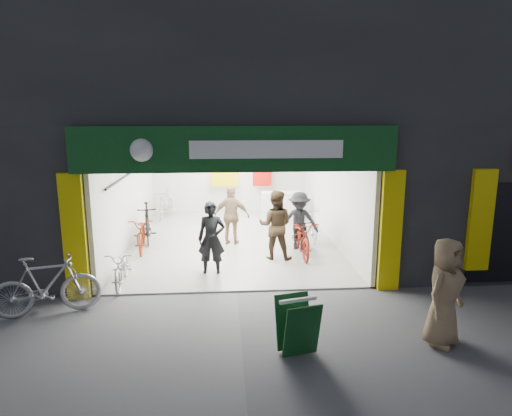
{
  "coord_description": "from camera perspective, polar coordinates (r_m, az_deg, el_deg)",
  "views": [
    {
      "loc": [
        -0.27,
        -9.11,
        3.78
      ],
      "look_at": [
        0.52,
        1.5,
        1.51
      ],
      "focal_mm": 32.0,
      "sensor_mm": 36.0,
      "label": 1
    }
  ],
  "objects": [
    {
      "name": "customer_d",
      "position": [
        12.97,
        -3.05,
        -1.0
      ],
      "size": [
        1.08,
        0.62,
        1.72
      ],
      "primitive_type": "imported",
      "rotation": [
        0.0,
        0.0,
        2.93
      ],
      "color": "#8B7051",
      "rests_on": "ground"
    },
    {
      "name": "customer_c",
      "position": [
        12.51,
        5.41,
        -1.72
      ],
      "size": [
        1.12,
        0.72,
        1.64
      ],
      "primitive_type": "imported",
      "rotation": [
        0.0,
        0.0,
        -0.1
      ],
      "color": "black",
      "rests_on": "ground"
    },
    {
      "name": "bike_right_front",
      "position": [
        12.54,
        5.72,
        -3.3
      ],
      "size": [
        0.58,
        1.62,
        0.96
      ],
      "primitive_type": "imported",
      "rotation": [
        0.0,
        0.0,
        0.08
      ],
      "color": "black",
      "rests_on": "ground"
    },
    {
      "name": "sandwich_board",
      "position": [
        7.42,
        5.21,
        -14.3
      ],
      "size": [
        0.71,
        0.72,
        0.9
      ],
      "rotation": [
        0.0,
        0.0,
        0.24
      ],
      "color": "#0F3D18",
      "rests_on": "ground"
    },
    {
      "name": "parked_bike",
      "position": [
        9.5,
        -24.74,
        -8.79
      ],
      "size": [
        2.02,
        1.05,
        1.17
      ],
      "primitive_type": "imported",
      "rotation": [
        0.0,
        0.0,
        1.84
      ],
      "color": "#A3A3A8",
      "rests_on": "ground"
    },
    {
      "name": "bike_right_back",
      "position": [
        13.63,
        6.25,
        -1.89
      ],
      "size": [
        0.8,
        1.79,
        1.04
      ],
      "primitive_type": "imported",
      "rotation": [
        0.0,
        0.0,
        0.18
      ],
      "color": "silver",
      "rests_on": "ground"
    },
    {
      "name": "pedestrian_near",
      "position": [
        8.12,
        22.52,
        -9.68
      ],
      "size": [
        1.05,
        1.0,
        1.81
      ],
      "primitive_type": "imported",
      "rotation": [
        0.0,
        0.0,
        0.68
      ],
      "color": "#886E4F",
      "rests_on": "ground"
    },
    {
      "name": "bike_left_front",
      "position": [
        10.51,
        -16.38,
        -7.12
      ],
      "size": [
        0.65,
        1.62,
        0.84
      ],
      "primitive_type": "imported",
      "rotation": [
        0.0,
        0.0,
        0.06
      ],
      "color": "#A6A6AB",
      "rests_on": "ground"
    },
    {
      "name": "building",
      "position": [
        14.16,
        0.56,
        14.19
      ],
      "size": [
        17.0,
        10.27,
        8.0
      ],
      "color": "#232326",
      "rests_on": "ground"
    },
    {
      "name": "bike_left_midfront",
      "position": [
        13.77,
        -13.45,
        -1.82
      ],
      "size": [
        0.83,
        1.94,
        1.13
      ],
      "primitive_type": "imported",
      "rotation": [
        0.0,
        0.0,
        0.17
      ],
      "color": "black",
      "rests_on": "ground"
    },
    {
      "name": "bike_left_back",
      "position": [
        16.55,
        -11.29,
        0.48
      ],
      "size": [
        0.8,
        1.84,
        1.07
      ],
      "primitive_type": "imported",
      "rotation": [
        0.0,
        0.0,
        -0.17
      ],
      "color": "#AAABAF",
      "rests_on": "ground"
    },
    {
      "name": "bike_right_mid",
      "position": [
        12.15,
        5.74,
        -3.7
      ],
      "size": [
        0.7,
        1.91,
        1.0
      ],
      "primitive_type": "imported",
      "rotation": [
        0.0,
        0.0,
        0.02
      ],
      "color": "maroon",
      "rests_on": "ground"
    },
    {
      "name": "customer_b",
      "position": [
        11.69,
        2.45,
        -2.19
      ],
      "size": [
        1.02,
        0.87,
        1.82
      ],
      "primitive_type": "imported",
      "rotation": [
        0.0,
        0.0,
        2.92
      ],
      "color": "#39291A",
      "rests_on": "ground"
    },
    {
      "name": "bike_left_midback",
      "position": [
        12.96,
        -14.03,
        -3.09
      ],
      "size": [
        0.83,
        1.88,
        0.96
      ],
      "primitive_type": "imported",
      "rotation": [
        0.0,
        0.0,
        0.11
      ],
      "color": "maroon",
      "rests_on": "ground"
    },
    {
      "name": "customer_a",
      "position": [
        10.66,
        -5.58,
        -3.85
      ],
      "size": [
        0.66,
        0.46,
        1.75
      ],
      "primitive_type": "imported",
      "rotation": [
        0.0,
        0.0,
        -0.07
      ],
      "color": "black",
      "rests_on": "ground"
    },
    {
      "name": "ground",
      "position": [
        9.87,
        -2.39,
        -10.51
      ],
      "size": [
        60.0,
        60.0,
        0.0
      ],
      "primitive_type": "plane",
      "color": "#56565B",
      "rests_on": "ground"
    }
  ]
}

